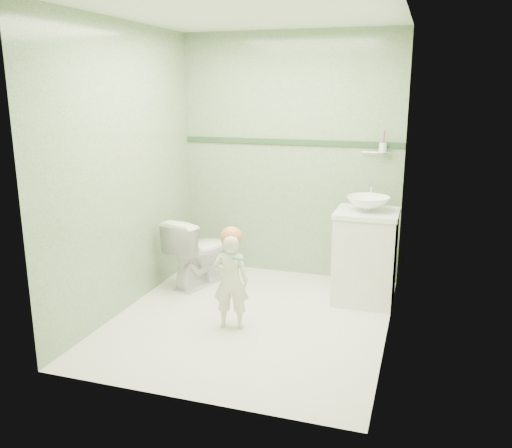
% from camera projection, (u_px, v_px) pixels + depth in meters
% --- Properties ---
extents(ground, '(2.50, 2.50, 0.00)m').
position_uv_depth(ground, '(250.00, 319.00, 4.47)').
color(ground, white).
rests_on(ground, ground).
extents(room_shell, '(2.50, 2.54, 2.40)m').
position_uv_depth(room_shell, '(250.00, 176.00, 4.17)').
color(room_shell, gray).
rests_on(room_shell, ground).
extents(trim_stripe, '(2.20, 0.02, 0.05)m').
position_uv_depth(trim_stripe, '(290.00, 142.00, 5.28)').
color(trim_stripe, '#2A4A2A').
rests_on(trim_stripe, room_shell).
extents(vanity, '(0.52, 0.50, 0.80)m').
position_uv_depth(vanity, '(365.00, 258.00, 4.76)').
color(vanity, white).
rests_on(vanity, ground).
extents(counter, '(0.54, 0.52, 0.04)m').
position_uv_depth(counter, '(367.00, 213.00, 4.66)').
color(counter, white).
rests_on(counter, vanity).
extents(basin, '(0.37, 0.37, 0.13)m').
position_uv_depth(basin, '(368.00, 204.00, 4.64)').
color(basin, white).
rests_on(basin, counter).
extents(faucet, '(0.03, 0.13, 0.18)m').
position_uv_depth(faucet, '(371.00, 191.00, 4.79)').
color(faucet, silver).
rests_on(faucet, counter).
extents(cup_holder, '(0.26, 0.07, 0.21)m').
position_uv_depth(cup_holder, '(382.00, 148.00, 4.96)').
color(cup_holder, silver).
rests_on(cup_holder, room_shell).
extents(toilet, '(0.55, 0.74, 0.67)m').
position_uv_depth(toilet, '(198.00, 251.00, 5.18)').
color(toilet, white).
rests_on(toilet, ground).
extents(toddler, '(0.31, 0.24, 0.78)m').
position_uv_depth(toddler, '(231.00, 281.00, 4.23)').
color(toddler, beige).
rests_on(toddler, ground).
extents(hair_cap, '(0.17, 0.17, 0.17)m').
position_uv_depth(hair_cap, '(231.00, 237.00, 4.16)').
color(hair_cap, '#C27745').
rests_on(hair_cap, toddler).
extents(teal_toothbrush, '(0.11, 0.14, 0.08)m').
position_uv_depth(teal_toothbrush, '(238.00, 258.00, 4.04)').
color(teal_toothbrush, '#119B90').
rests_on(teal_toothbrush, toddler).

